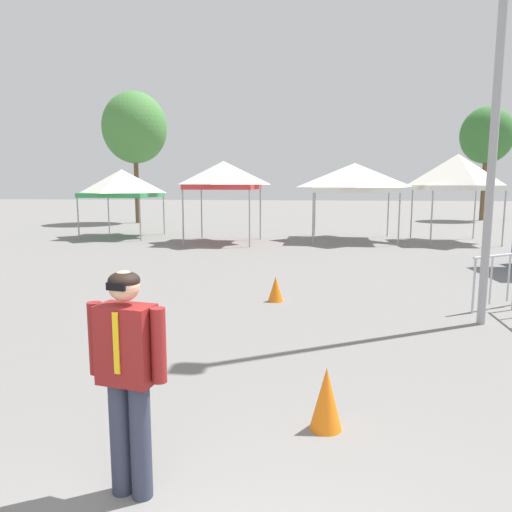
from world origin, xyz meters
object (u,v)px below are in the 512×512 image
(canopy_tent_far_right, at_px, (223,175))
(person_foreground, at_px, (128,368))
(canopy_tent_behind_right, at_px, (457,172))
(crowd_barrier_mid_lot, at_px, (509,269))
(canopy_tent_behind_center, at_px, (354,178))
(tree_behind_tents_center, at_px, (135,128))
(tree_behind_tents_left, at_px, (487,135))
(light_pole_near_lift, at_px, (504,2))
(traffic_cone_near_barrier, at_px, (326,398))
(canopy_tent_center, at_px, (122,183))
(traffic_cone_lot_center, at_px, (276,289))

(canopy_tent_far_right, relative_size, person_foreground, 1.87)
(canopy_tent_behind_right, height_order, crowd_barrier_mid_lot, canopy_tent_behind_right)
(canopy_tent_far_right, distance_m, canopy_tent_behind_center, 5.57)
(person_foreground, height_order, crowd_barrier_mid_lot, person_foreground)
(tree_behind_tents_center, xyz_separation_m, tree_behind_tents_left, (22.00, 4.71, -0.23))
(light_pole_near_lift, bearing_deg, crowd_barrier_mid_lot, 54.45)
(canopy_tent_behind_right, bearing_deg, canopy_tent_behind_center, 175.74)
(canopy_tent_far_right, xyz_separation_m, canopy_tent_behind_center, (5.38, 1.46, -0.08))
(canopy_tent_behind_right, relative_size, tree_behind_tents_left, 0.49)
(light_pole_near_lift, height_order, tree_behind_tents_center, light_pole_near_lift)
(person_foreground, xyz_separation_m, crowd_barrier_mid_lot, (5.21, 6.45, -0.28))
(canopy_tent_behind_center, distance_m, traffic_cone_near_barrier, 16.79)
(traffic_cone_near_barrier, bearing_deg, crowd_barrier_mid_lot, 54.91)
(person_foreground, height_order, traffic_cone_near_barrier, person_foreground)
(canopy_tent_center, xyz_separation_m, crowd_barrier_mid_lot, (12.41, -11.39, -1.68))
(canopy_tent_center, bearing_deg, canopy_tent_behind_center, -0.51)
(canopy_tent_center, xyz_separation_m, canopy_tent_far_right, (4.94, -1.55, 0.32))
(light_pole_near_lift, relative_size, crowd_barrier_mid_lot, 5.29)
(crowd_barrier_mid_lot, bearing_deg, canopy_tent_behind_right, 79.59)
(crowd_barrier_mid_lot, bearing_deg, traffic_cone_near_barrier, -125.09)
(canopy_tent_behind_center, bearing_deg, person_foreground, -99.99)
(tree_behind_tents_left, distance_m, traffic_cone_near_barrier, 31.61)
(person_foreground, relative_size, traffic_cone_near_barrier, 2.80)
(person_foreground, bearing_deg, canopy_tent_center, 111.97)
(tree_behind_tents_center, distance_m, tree_behind_tents_left, 22.50)
(canopy_tent_center, xyz_separation_m, canopy_tent_behind_right, (14.43, -0.40, 0.45))
(tree_behind_tents_center, xyz_separation_m, traffic_cone_near_barrier, (10.93, -24.43, -5.44))
(canopy_tent_center, relative_size, traffic_cone_near_barrier, 4.93)
(canopy_tent_far_right, distance_m, canopy_tent_behind_right, 9.56)
(canopy_tent_behind_right, distance_m, traffic_cone_near_barrier, 17.40)
(tree_behind_tents_left, height_order, crowd_barrier_mid_lot, tree_behind_tents_left)
(canopy_tent_behind_right, bearing_deg, traffic_cone_lot_center, -120.80)
(crowd_barrier_mid_lot, relative_size, traffic_cone_near_barrier, 2.77)
(canopy_tent_behind_right, bearing_deg, tree_behind_tents_left, 67.40)
(canopy_tent_behind_center, height_order, traffic_cone_near_barrier, canopy_tent_behind_center)
(canopy_tent_behind_center, bearing_deg, canopy_tent_behind_right, -4.26)
(canopy_tent_behind_center, relative_size, crowd_barrier_mid_lot, 2.04)
(canopy_tent_behind_center, bearing_deg, canopy_tent_far_right, -164.81)
(person_foreground, bearing_deg, tree_behind_tents_center, 110.13)
(canopy_tent_far_right, bearing_deg, tree_behind_tents_left, 43.42)
(tree_behind_tents_center, height_order, traffic_cone_lot_center, tree_behind_tents_center)
(crowd_barrier_mid_lot, distance_m, traffic_cone_near_barrier, 6.42)
(canopy_tent_center, xyz_separation_m, tree_behind_tents_left, (19.80, 12.50, 3.10))
(canopy_tent_center, xyz_separation_m, traffic_cone_lot_center, (7.84, -11.45, -2.17))
(canopy_tent_behind_right, height_order, person_foreground, canopy_tent_behind_right)
(traffic_cone_near_barrier, bearing_deg, traffic_cone_lot_center, 99.71)
(canopy_tent_center, bearing_deg, crowd_barrier_mid_lot, -42.56)
(canopy_tent_center, relative_size, crowd_barrier_mid_lot, 1.78)
(canopy_tent_behind_right, xyz_separation_m, light_pole_near_lift, (-2.92, -12.26, 2.37))
(light_pole_near_lift, height_order, traffic_cone_lot_center, light_pole_near_lift)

